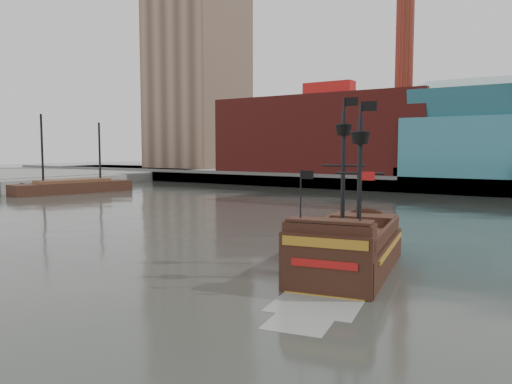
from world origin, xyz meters
The scene contains 7 objects.
ground centered at (0.00, 0.00, 0.00)m, with size 400.00×400.00×0.00m, color #272924.
promenade_far centered at (0.00, 92.00, 1.00)m, with size 220.00×60.00×2.00m, color slate.
seawall centered at (0.00, 62.50, 1.30)m, with size 220.00×1.00×2.60m, color #4C4C49.
pier centered at (-58.00, 30.00, 1.00)m, with size 6.00×40.00×2.00m, color slate.
skyline centered at (5.21, 84.56, 24.55)m, with size 149.00×45.00×62.00m.
pirate_ship centered at (9.00, 8.75, 0.98)m, with size 6.97×15.07×10.87m.
docked_vessel centered at (-48.30, 32.64, 0.82)m, with size 7.88×19.51×12.95m.
Camera 1 is at (20.15, -17.97, 7.05)m, focal length 35.00 mm.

